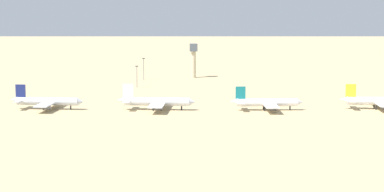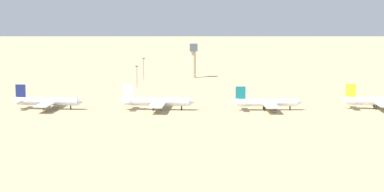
{
  "view_description": "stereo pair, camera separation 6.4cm",
  "coord_description": "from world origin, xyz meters",
  "px_view_note": "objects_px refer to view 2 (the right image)",
  "views": [
    {
      "loc": [
        2.3,
        -343.0,
        54.32
      ],
      "look_at": [
        18.39,
        7.15,
        6.0
      ],
      "focal_mm": 67.29,
      "sensor_mm": 36.0,
      "label": 1
    },
    {
      "loc": [
        2.36,
        -343.0,
        54.32
      ],
      "look_at": [
        18.39,
        7.15,
        6.0
      ],
      "focal_mm": 67.29,
      "sensor_mm": 36.0,
      "label": 2
    }
  ],
  "objects_px": {
    "light_pole_east": "(144,67)",
    "parked_jet_white_3": "(156,102)",
    "parked_jet_yellow_5": "(378,101)",
    "light_pole_west": "(137,75)",
    "parked_jet_teal_4": "(266,103)",
    "control_tower": "(194,57)",
    "parked_jet_navy_2": "(47,101)"
  },
  "relations": [
    {
      "from": "parked_jet_navy_2",
      "to": "light_pole_east",
      "type": "relative_size",
      "value": 2.5
    },
    {
      "from": "parked_jet_white_3",
      "to": "light_pole_east",
      "type": "relative_size",
      "value": 2.62
    },
    {
      "from": "parked_jet_teal_4",
      "to": "parked_jet_white_3",
      "type": "bearing_deg",
      "value": 177.07
    },
    {
      "from": "light_pole_west",
      "to": "parked_jet_navy_2",
      "type": "bearing_deg",
      "value": -116.02
    },
    {
      "from": "parked_jet_white_3",
      "to": "control_tower",
      "type": "distance_m",
      "value": 142.66
    },
    {
      "from": "parked_jet_white_3",
      "to": "parked_jet_teal_4",
      "type": "distance_m",
      "value": 53.39
    },
    {
      "from": "parked_jet_white_3",
      "to": "parked_jet_teal_4",
      "type": "height_order",
      "value": "parked_jet_white_3"
    },
    {
      "from": "parked_jet_white_3",
      "to": "parked_jet_yellow_5",
      "type": "relative_size",
      "value": 1.03
    },
    {
      "from": "parked_jet_teal_4",
      "to": "control_tower",
      "type": "relative_size",
      "value": 1.53
    },
    {
      "from": "parked_jet_navy_2",
      "to": "parked_jet_yellow_5",
      "type": "distance_m",
      "value": 161.53
    },
    {
      "from": "parked_jet_white_3",
      "to": "control_tower",
      "type": "relative_size",
      "value": 1.65
    },
    {
      "from": "parked_jet_white_3",
      "to": "control_tower",
      "type": "bearing_deg",
      "value": 86.6
    },
    {
      "from": "parked_jet_teal_4",
      "to": "parked_jet_yellow_5",
      "type": "relative_size",
      "value": 0.95
    },
    {
      "from": "control_tower",
      "to": "parked_jet_yellow_5",
      "type": "bearing_deg",
      "value": -59.63
    },
    {
      "from": "parked_jet_yellow_5",
      "to": "light_pole_west",
      "type": "height_order",
      "value": "light_pole_west"
    },
    {
      "from": "parked_jet_yellow_5",
      "to": "light_pole_west",
      "type": "distance_m",
      "value": 150.87
    },
    {
      "from": "light_pole_west",
      "to": "light_pole_east",
      "type": "xyz_separation_m",
      "value": [
        3.32,
        37.96,
        0.77
      ]
    },
    {
      "from": "parked_jet_white_3",
      "to": "control_tower",
      "type": "height_order",
      "value": "control_tower"
    },
    {
      "from": "parked_jet_navy_2",
      "to": "parked_jet_teal_4",
      "type": "height_order",
      "value": "parked_jet_navy_2"
    },
    {
      "from": "parked_jet_navy_2",
      "to": "light_pole_east",
      "type": "distance_m",
      "value": 130.65
    },
    {
      "from": "light_pole_west",
      "to": "light_pole_east",
      "type": "distance_m",
      "value": 38.11
    },
    {
      "from": "parked_jet_white_3",
      "to": "parked_jet_yellow_5",
      "type": "height_order",
      "value": "parked_jet_white_3"
    },
    {
      "from": "control_tower",
      "to": "light_pole_west",
      "type": "height_order",
      "value": "control_tower"
    },
    {
      "from": "control_tower",
      "to": "light_pole_east",
      "type": "bearing_deg",
      "value": -159.15
    },
    {
      "from": "parked_jet_yellow_5",
      "to": "light_pole_west",
      "type": "bearing_deg",
      "value": 147.01
    },
    {
      "from": "control_tower",
      "to": "light_pole_east",
      "type": "distance_m",
      "value": 36.23
    },
    {
      "from": "parked_jet_navy_2",
      "to": "light_pole_west",
      "type": "height_order",
      "value": "light_pole_west"
    },
    {
      "from": "parked_jet_yellow_5",
      "to": "light_pole_east",
      "type": "height_order",
      "value": "light_pole_east"
    },
    {
      "from": "parked_jet_white_3",
      "to": "light_pole_east",
      "type": "distance_m",
      "value": 127.73
    },
    {
      "from": "light_pole_west",
      "to": "light_pole_east",
      "type": "height_order",
      "value": "light_pole_east"
    },
    {
      "from": "light_pole_east",
      "to": "parked_jet_white_3",
      "type": "bearing_deg",
      "value": -86.17
    },
    {
      "from": "parked_jet_teal_4",
      "to": "light_pole_west",
      "type": "relative_size",
      "value": 2.69
    }
  ]
}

